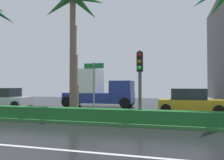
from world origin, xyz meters
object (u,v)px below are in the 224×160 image
object	(u,v)px
street_name_sign	(94,83)
car_in_traffic_second	(190,101)
car_in_traffic_leading	(6,98)
box_truck_lead	(98,90)
traffic_signal_median_right	(140,73)
palm_tree_centre_left	(73,16)

from	to	relation	value
street_name_sign	car_in_traffic_second	xyz separation A→B (m)	(5.19, 5.23, -1.25)
car_in_traffic_leading	box_truck_lead	distance (m)	8.09
car_in_traffic_leading	street_name_sign	bearing A→B (deg)	-26.13
traffic_signal_median_right	street_name_sign	size ratio (longest dim) A/B	1.16
traffic_signal_median_right	car_in_traffic_leading	bearing A→B (deg)	157.49
traffic_signal_median_right	car_in_traffic_leading	distance (m)	13.54
palm_tree_centre_left	traffic_signal_median_right	xyz separation A→B (m)	(4.31, -1.51, -3.64)
box_truck_lead	palm_tree_centre_left	bearing A→B (deg)	-83.53
palm_tree_centre_left	box_truck_lead	bearing A→B (deg)	96.47
palm_tree_centre_left	traffic_signal_median_right	size ratio (longest dim) A/B	2.24
palm_tree_centre_left	street_name_sign	xyz separation A→B (m)	(1.81, -1.23, -4.11)
traffic_signal_median_right	palm_tree_centre_left	bearing A→B (deg)	160.66
car_in_traffic_leading	box_truck_lead	size ratio (longest dim) A/B	0.67
street_name_sign	car_in_traffic_second	size ratio (longest dim) A/B	0.70
box_truck_lead	car_in_traffic_second	size ratio (longest dim) A/B	1.49
street_name_sign	box_truck_lead	world-z (taller)	box_truck_lead
traffic_signal_median_right	car_in_traffic_second	distance (m)	6.38
traffic_signal_median_right	box_truck_lead	size ratio (longest dim) A/B	0.54
box_truck_lead	car_in_traffic_second	xyz separation A→B (m)	(7.80, -3.04, -0.72)
traffic_signal_median_right	car_in_traffic_leading	world-z (taller)	traffic_signal_median_right
palm_tree_centre_left	car_in_traffic_leading	world-z (taller)	palm_tree_centre_left
palm_tree_centre_left	traffic_signal_median_right	bearing A→B (deg)	-19.34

